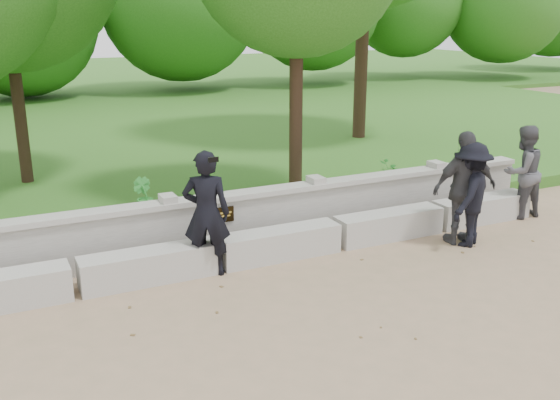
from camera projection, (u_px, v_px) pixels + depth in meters
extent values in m
plane|color=#96795C|center=(274.00, 325.00, 7.45)|extent=(80.00, 80.00, 0.00)
cube|color=#306120|center=(82.00, 129.00, 19.48)|extent=(40.00, 22.00, 0.25)
cube|color=#B8B6AE|center=(150.00, 266.00, 8.60)|extent=(1.90, 0.45, 0.45)
cube|color=#B8B6AE|center=(280.00, 244.00, 9.44)|extent=(1.90, 0.45, 0.45)
cube|color=#B8B6AE|center=(389.00, 225.00, 10.28)|extent=(1.90, 0.45, 0.45)
cube|color=#B8B6AE|center=(481.00, 209.00, 11.11)|extent=(1.90, 0.45, 0.45)
cube|color=#ADABA4|center=(201.00, 228.00, 9.57)|extent=(12.50, 0.25, 0.82)
cube|color=#B8B6AE|center=(200.00, 200.00, 9.44)|extent=(12.50, 0.35, 0.08)
cube|color=black|center=(223.00, 215.00, 9.52)|extent=(0.36, 0.02, 0.24)
imported|color=black|center=(206.00, 213.00, 8.66)|extent=(0.78, 0.66, 1.80)
cube|color=black|center=(213.00, 160.00, 8.11)|extent=(0.14, 0.08, 0.07)
imported|color=#47474C|center=(522.00, 172.00, 11.19)|extent=(0.82, 0.64, 1.69)
imported|color=black|center=(470.00, 195.00, 9.81)|extent=(1.24, 1.09, 1.67)
imported|color=#37373B|center=(465.00, 188.00, 9.87)|extent=(1.14, 0.64, 1.83)
cylinder|color=#382619|center=(18.00, 96.00, 12.36)|extent=(0.24, 0.24, 3.53)
cylinder|color=#382619|center=(296.00, 98.00, 11.39)|extent=(0.25, 0.25, 3.68)
cylinder|color=#382619|center=(362.00, 42.00, 16.83)|extent=(0.35, 0.35, 5.21)
imported|color=#2D852F|center=(143.00, 196.00, 10.66)|extent=(0.44, 0.45, 0.64)
imported|color=#2D852F|center=(392.00, 174.00, 12.43)|extent=(0.55, 0.51, 0.52)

